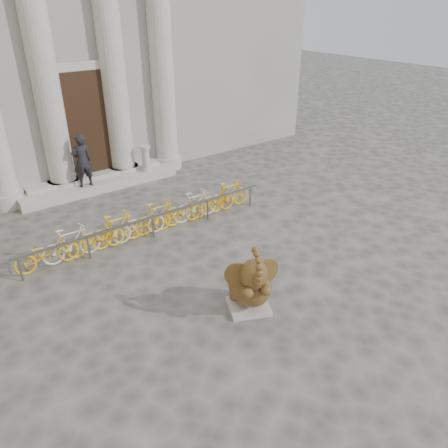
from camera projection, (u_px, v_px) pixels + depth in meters
ground at (264, 317)px, 9.98m from camera, size 80.00×80.00×0.00m
classical_building at (27, 9)px, 17.76m from camera, size 22.00×10.70×12.00m
entrance_steps at (100, 183)px, 16.55m from camera, size 6.00×1.20×0.36m
elephant_statue at (250, 285)px, 9.92m from camera, size 1.27×1.47×1.85m
bike_rack at (148, 220)px, 13.17m from camera, size 8.00×0.53×1.00m
pedestrian at (82, 161)px, 15.43m from camera, size 0.71×0.48×1.90m
balustrade_post at (146, 159)px, 17.02m from camera, size 0.41×0.41×1.02m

